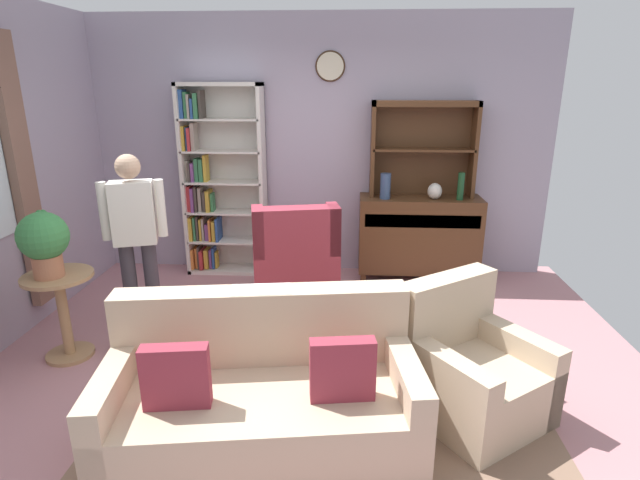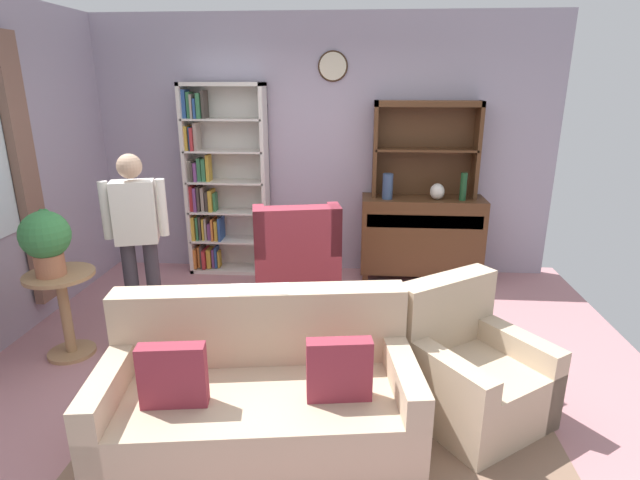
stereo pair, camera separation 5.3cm
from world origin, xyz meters
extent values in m
cube|color=#B27A7F|center=(0.00, 0.00, -0.01)|extent=(5.40, 4.60, 0.02)
cube|color=#A399AD|center=(0.00, 2.13, 1.40)|extent=(5.00, 0.06, 2.80)
cylinder|color=beige|center=(0.09, 2.08, 2.26)|extent=(0.28, 0.03, 0.28)
torus|color=#382314|center=(0.09, 2.08, 2.26)|extent=(0.31, 0.02, 0.31)
cube|color=brown|center=(0.79, 2.08, 1.53)|extent=(0.28, 0.03, 0.36)
cube|color=#7F5B4C|center=(-2.44, 0.58, 1.35)|extent=(0.08, 0.24, 2.30)
cube|color=#846651|center=(0.20, -0.30, 0.00)|extent=(2.90, 2.16, 0.01)
cube|color=silver|center=(-1.49, 1.93, 1.05)|extent=(0.04, 0.30, 2.10)
cube|color=silver|center=(-0.63, 1.93, 1.05)|extent=(0.04, 0.30, 2.10)
cube|color=silver|center=(-1.06, 1.93, 2.08)|extent=(0.90, 0.30, 0.04)
cube|color=silver|center=(-1.06, 1.93, 0.02)|extent=(0.90, 0.30, 0.04)
cube|color=silver|center=(-1.06, 2.07, 1.05)|extent=(0.90, 0.01, 2.10)
cube|color=silver|center=(-1.06, 1.93, 0.38)|extent=(0.86, 0.30, 0.02)
cube|color=#CC7233|center=(-1.46, 1.91, 0.16)|extent=(0.03, 0.22, 0.23)
cube|color=#CC7233|center=(-1.42, 1.91, 0.17)|extent=(0.02, 0.15, 0.24)
cube|color=#3F3833|center=(-1.39, 1.91, 0.18)|extent=(0.02, 0.18, 0.26)
cube|color=#B22D33|center=(-1.36, 1.91, 0.16)|extent=(0.03, 0.24, 0.22)
cube|color=gold|center=(-1.31, 1.91, 0.16)|extent=(0.04, 0.17, 0.22)
cube|color=#723F7F|center=(-1.26, 1.91, 0.16)|extent=(0.03, 0.11, 0.22)
cube|color=#284C8C|center=(-1.23, 1.91, 0.17)|extent=(0.02, 0.14, 0.24)
cube|color=gold|center=(-1.20, 1.91, 0.15)|extent=(0.02, 0.11, 0.19)
cube|color=silver|center=(-1.06, 1.93, 0.71)|extent=(0.86, 0.30, 0.02)
cube|color=gold|center=(-1.46, 1.91, 0.52)|extent=(0.04, 0.21, 0.27)
cube|color=#337247|center=(-1.41, 1.91, 0.52)|extent=(0.02, 0.18, 0.27)
cube|color=#3F3833|center=(-1.38, 1.91, 0.52)|extent=(0.02, 0.16, 0.27)
cube|color=gold|center=(-1.35, 1.91, 0.51)|extent=(0.02, 0.16, 0.25)
cube|color=gray|center=(-1.32, 1.91, 0.51)|extent=(0.02, 0.16, 0.26)
cube|color=#723F7F|center=(-1.28, 1.91, 0.48)|extent=(0.04, 0.15, 0.19)
cube|color=#CC7233|center=(-1.24, 1.91, 0.51)|extent=(0.02, 0.22, 0.25)
cube|color=gold|center=(-1.20, 1.91, 0.50)|extent=(0.04, 0.19, 0.23)
cube|color=#284C8C|center=(-1.16, 1.91, 0.52)|extent=(0.03, 0.23, 0.26)
cube|color=silver|center=(-1.06, 1.93, 1.05)|extent=(0.86, 0.30, 0.02)
cube|color=#B22D33|center=(-1.45, 1.91, 0.86)|extent=(0.04, 0.16, 0.28)
cube|color=#723F7F|center=(-1.41, 1.91, 0.86)|extent=(0.03, 0.22, 0.27)
cube|color=#3F3833|center=(-1.37, 1.91, 0.86)|extent=(0.03, 0.20, 0.28)
cube|color=gray|center=(-1.33, 1.91, 0.86)|extent=(0.03, 0.15, 0.27)
cube|color=#3F3833|center=(-1.29, 1.91, 0.83)|extent=(0.03, 0.15, 0.22)
cube|color=gold|center=(-1.24, 1.91, 0.84)|extent=(0.04, 0.19, 0.24)
cube|color=#337247|center=(-1.20, 1.91, 0.82)|extent=(0.03, 0.12, 0.20)
cube|color=silver|center=(-1.06, 1.93, 1.39)|extent=(0.86, 0.30, 0.02)
cube|color=gray|center=(-1.46, 1.91, 1.17)|extent=(0.04, 0.11, 0.22)
cube|color=#3F3833|center=(-1.42, 1.91, 1.16)|extent=(0.03, 0.20, 0.21)
cube|color=#723F7F|center=(-1.39, 1.91, 1.16)|extent=(0.03, 0.18, 0.20)
cube|color=#337247|center=(-1.35, 1.91, 1.19)|extent=(0.04, 0.13, 0.25)
cube|color=#337247|center=(-1.30, 1.91, 1.18)|extent=(0.04, 0.13, 0.24)
cube|color=gold|center=(-1.25, 1.91, 1.20)|extent=(0.04, 0.14, 0.29)
cube|color=silver|center=(-1.06, 1.93, 1.72)|extent=(0.86, 0.30, 0.02)
cube|color=gold|center=(-1.46, 1.91, 1.53)|extent=(0.03, 0.18, 0.26)
cube|color=#284C8C|center=(-1.42, 1.91, 1.52)|extent=(0.03, 0.13, 0.24)
cube|color=#B22D33|center=(-1.39, 1.91, 1.52)|extent=(0.03, 0.24, 0.24)
cube|color=gray|center=(-1.36, 1.91, 1.54)|extent=(0.04, 0.17, 0.29)
cube|color=#284C8C|center=(-1.45, 1.91, 1.88)|extent=(0.04, 0.17, 0.29)
cube|color=#337247|center=(-1.41, 1.91, 1.87)|extent=(0.04, 0.16, 0.27)
cube|color=gray|center=(-1.37, 1.91, 1.86)|extent=(0.02, 0.22, 0.25)
cube|color=#284C8C|center=(-1.34, 1.91, 1.84)|extent=(0.03, 0.22, 0.20)
cube|color=#337247|center=(-1.29, 1.91, 1.86)|extent=(0.04, 0.24, 0.26)
cube|color=#3F3833|center=(-1.25, 1.91, 1.88)|extent=(0.03, 0.19, 0.29)
cube|color=#4C2D19|center=(1.08, 1.86, 0.51)|extent=(1.30, 0.45, 0.82)
cube|color=#4C2D19|center=(0.48, 1.69, 0.05)|extent=(0.06, 0.06, 0.10)
cube|color=#4C2D19|center=(1.68, 1.69, 0.05)|extent=(0.06, 0.06, 0.10)
cube|color=#4C2D19|center=(0.48, 2.04, 0.05)|extent=(0.06, 0.06, 0.10)
cube|color=#4C2D19|center=(1.68, 2.04, 0.05)|extent=(0.06, 0.06, 0.10)
cube|color=#3D2414|center=(1.08, 1.64, 0.71)|extent=(1.20, 0.01, 0.14)
cube|color=#4C2D19|center=(0.55, 1.94, 1.42)|extent=(0.04, 0.26, 1.00)
cube|color=#4C2D19|center=(1.61, 1.94, 1.42)|extent=(0.04, 0.26, 1.00)
cube|color=#4C2D19|center=(1.08, 1.94, 1.89)|extent=(1.10, 0.26, 0.06)
cube|color=#4C2D19|center=(1.08, 1.94, 1.42)|extent=(1.06, 0.26, 0.02)
cube|color=#4C2D19|center=(1.08, 2.06, 1.42)|extent=(1.10, 0.01, 1.00)
cylinder|color=#33476B|center=(0.69, 1.78, 1.05)|extent=(0.11, 0.11, 0.27)
ellipsoid|color=beige|center=(1.21, 1.79, 1.01)|extent=(0.15, 0.15, 0.17)
cylinder|color=#194223|center=(1.47, 1.77, 1.07)|extent=(0.07, 0.07, 0.29)
cube|color=#C6AD8E|center=(-0.16, -0.98, 0.21)|extent=(1.90, 1.09, 0.42)
cube|color=#C6AD8E|center=(-0.21, -0.66, 0.66)|extent=(1.81, 0.45, 0.48)
cube|color=#C6AD8E|center=(-0.98, -1.10, 0.30)|extent=(0.26, 0.86, 0.60)
cube|color=#C6AD8E|center=(0.66, -0.87, 0.30)|extent=(0.26, 0.86, 0.60)
cube|color=maroon|center=(-0.59, -1.16, 0.60)|extent=(0.37, 0.15, 0.36)
cube|color=maroon|center=(0.30, -1.04, 0.60)|extent=(0.37, 0.15, 0.36)
cube|color=white|center=(-0.21, -0.66, 0.90)|extent=(0.38, 0.23, 0.00)
cube|color=#C6AD8E|center=(1.16, -0.56, 0.20)|extent=(1.06, 1.07, 0.40)
cube|color=#C6AD8E|center=(0.99, -0.32, 0.64)|extent=(0.72, 0.58, 0.48)
cube|color=#C6AD8E|center=(0.91, -0.74, 0.28)|extent=(0.57, 0.72, 0.55)
cube|color=#C6AD8E|center=(1.41, -0.39, 0.28)|extent=(0.57, 0.72, 0.55)
cube|color=maroon|center=(-0.21, 1.11, 0.21)|extent=(0.93, 0.94, 0.42)
cube|color=maroon|center=(-0.15, 0.81, 0.74)|extent=(0.80, 0.35, 0.63)
cube|color=maroon|center=(0.18, 0.92, 0.83)|extent=(0.15, 0.29, 0.44)
cube|color=maroon|center=(-0.49, 0.78, 0.83)|extent=(0.15, 0.29, 0.44)
cylinder|color=#A87F56|center=(-1.90, -0.01, 0.69)|extent=(0.52, 0.52, 0.03)
cylinder|color=#A87F56|center=(-1.90, -0.01, 0.34)|extent=(0.08, 0.08, 0.67)
cylinder|color=#A87F56|center=(-1.90, -0.01, 0.01)|extent=(0.36, 0.36, 0.03)
cylinder|color=#AD6B4C|center=(-1.93, -0.05, 0.79)|extent=(0.21, 0.21, 0.17)
sphere|color=#387F42|center=(-1.93, -0.05, 1.02)|extent=(0.36, 0.36, 0.36)
ellipsoid|color=#387F42|center=(-2.00, 0.06, 1.06)|extent=(0.11, 0.06, 0.26)
ellipsoid|color=#387F42|center=(-1.98, 0.07, 1.06)|extent=(0.11, 0.06, 0.26)
cylinder|color=#AD6B4C|center=(-1.46, 0.14, 0.05)|extent=(0.13, 0.13, 0.10)
sphere|color=#2D6B33|center=(-1.46, 0.14, 0.19)|extent=(0.22, 0.22, 0.22)
ellipsoid|color=#2D6B33|center=(-1.43, 0.21, 0.22)|extent=(0.06, 0.04, 0.15)
ellipsoid|color=#2D6B33|center=(-1.45, 0.07, 0.22)|extent=(0.06, 0.04, 0.15)
cylinder|color=#38333D|center=(-1.54, 0.41, 0.41)|extent=(0.15, 0.15, 0.82)
cylinder|color=#38333D|center=(-1.37, 0.46, 0.41)|extent=(0.15, 0.15, 0.82)
cube|color=silver|center=(-1.45, 0.44, 1.08)|extent=(0.38, 0.29, 0.52)
sphere|color=tan|center=(-1.45, 0.44, 1.46)|extent=(0.25, 0.25, 0.20)
cylinder|color=silver|center=(-1.66, 0.37, 1.11)|extent=(0.10, 0.10, 0.48)
cylinder|color=silver|center=(-1.24, 0.50, 1.11)|extent=(0.10, 0.10, 0.48)
cube|color=#4C2D19|center=(0.11, -0.09, 0.40)|extent=(0.80, 0.50, 0.03)
cube|color=#4C2D19|center=(-0.26, -0.31, 0.20)|extent=(0.05, 0.05, 0.39)
cube|color=#4C2D19|center=(0.48, -0.31, 0.20)|extent=(0.05, 0.05, 0.39)
cube|color=#4C2D19|center=(-0.26, 0.13, 0.20)|extent=(0.05, 0.05, 0.39)
cube|color=#4C2D19|center=(0.48, 0.13, 0.20)|extent=(0.05, 0.05, 0.39)
cube|color=#CC7233|center=(0.05, -0.10, 0.43)|extent=(0.16, 0.16, 0.02)
cube|color=gold|center=(0.06, -0.11, 0.45)|extent=(0.16, 0.14, 0.02)
camera|label=1|loc=(0.33, -3.44, 2.12)|focal=28.11mm
camera|label=2|loc=(0.38, -3.44, 2.12)|focal=28.11mm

